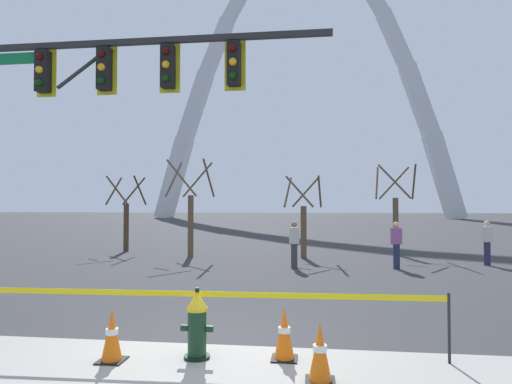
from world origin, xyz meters
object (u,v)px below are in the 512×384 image
at_px(pedestrian_walking_right, 294,244).
at_px(pedestrian_standing_center, 487,242).
at_px(traffic_cone_by_hydrant, 320,353).
at_px(traffic_signal_gantry, 85,100).
at_px(fire_hydrant, 197,325).
at_px(monument_arch, 304,92).
at_px(traffic_cone_mid_sidewalk, 284,334).
at_px(pedestrian_walking_left, 396,245).
at_px(traffic_cone_curb_edge, 112,336).

bearing_deg(pedestrian_walking_right, pedestrian_standing_center, 13.28).
distance_m(traffic_cone_by_hydrant, traffic_signal_gantry, 7.20).
bearing_deg(fire_hydrant, monument_arch, 89.84).
bearing_deg(fire_hydrant, traffic_cone_mid_sidewalk, 4.86).
bearing_deg(traffic_cone_mid_sidewalk, pedestrian_walking_right, 91.50).
relative_size(fire_hydrant, traffic_cone_mid_sidewalk, 1.36).
bearing_deg(pedestrian_walking_left, pedestrian_standing_center, 21.88).
relative_size(traffic_signal_gantry, pedestrian_standing_center, 4.92).
bearing_deg(fire_hydrant, pedestrian_standing_center, 54.08).
height_order(traffic_signal_gantry, pedestrian_walking_right, traffic_signal_gantry).
bearing_deg(pedestrian_walking_left, traffic_cone_by_hydrant, -105.11).
height_order(traffic_cone_curb_edge, traffic_signal_gantry, traffic_signal_gantry).
bearing_deg(traffic_cone_by_hydrant, traffic_signal_gantry, 145.23).
distance_m(traffic_cone_mid_sidewalk, pedestrian_walking_left, 9.84).
relative_size(traffic_signal_gantry, pedestrian_walking_right, 4.92).
height_order(traffic_cone_curb_edge, pedestrian_walking_right, pedestrian_walking_right).
xyz_separation_m(monument_arch, pedestrian_walking_right, (0.79, -57.90, -19.90)).
bearing_deg(traffic_cone_mid_sidewalk, traffic_cone_by_hydrant, -56.96).
bearing_deg(traffic_cone_curb_edge, pedestrian_walking_left, 60.19).
height_order(fire_hydrant, traffic_cone_mid_sidewalk, fire_hydrant).
distance_m(traffic_cone_curb_edge, pedestrian_standing_center, 14.20).
distance_m(traffic_cone_curb_edge, pedestrian_walking_right, 9.67).
xyz_separation_m(traffic_cone_mid_sidewalk, pedestrian_walking_left, (3.19, 9.30, 0.46)).
bearing_deg(traffic_cone_curb_edge, fire_hydrant, 13.54).
height_order(traffic_cone_curb_edge, monument_arch, monument_arch).
relative_size(traffic_cone_by_hydrant, pedestrian_walking_right, 0.46).
height_order(traffic_cone_by_hydrant, pedestrian_walking_right, pedestrian_walking_right).
bearing_deg(traffic_cone_curb_edge, monument_arch, 88.88).
relative_size(fire_hydrant, traffic_signal_gantry, 0.13).
distance_m(traffic_cone_curb_edge, traffic_signal_gantry, 5.46).
distance_m(monument_arch, pedestrian_walking_left, 61.14).
bearing_deg(traffic_cone_curb_edge, pedestrian_walking_right, 77.37).
xyz_separation_m(traffic_cone_by_hydrant, pedestrian_standing_center, (6.10, 11.40, 0.46)).
relative_size(traffic_cone_mid_sidewalk, pedestrian_standing_center, 0.46).
bearing_deg(monument_arch, pedestrian_walking_right, -89.21).
height_order(traffic_cone_mid_sidewalk, traffic_cone_curb_edge, same).
relative_size(traffic_cone_by_hydrant, pedestrian_standing_center, 0.46).
height_order(traffic_cone_curb_edge, pedestrian_standing_center, pedestrian_standing_center).
distance_m(fire_hydrant, pedestrian_walking_left, 10.39).
bearing_deg(traffic_signal_gantry, pedestrian_walking_left, 41.14).
bearing_deg(traffic_cone_curb_edge, traffic_cone_by_hydrant, -7.33).
xyz_separation_m(traffic_cone_mid_sidewalk, pedestrian_standing_center, (6.58, 10.66, 0.46)).
distance_m(fire_hydrant, traffic_signal_gantry, 5.77).
xyz_separation_m(traffic_cone_curb_edge, monument_arch, (1.32, 67.33, 20.36)).
bearing_deg(pedestrian_standing_center, traffic_cone_curb_edge, -128.98).
bearing_deg(pedestrian_walking_right, pedestrian_walking_left, 4.15).
relative_size(traffic_cone_by_hydrant, traffic_signal_gantry, 0.09).
height_order(traffic_cone_by_hydrant, pedestrian_walking_left, pedestrian_walking_left).
xyz_separation_m(traffic_cone_curb_edge, pedestrian_standing_center, (8.93, 11.04, 0.46)).
bearing_deg(traffic_cone_mid_sidewalk, pedestrian_standing_center, 58.31).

